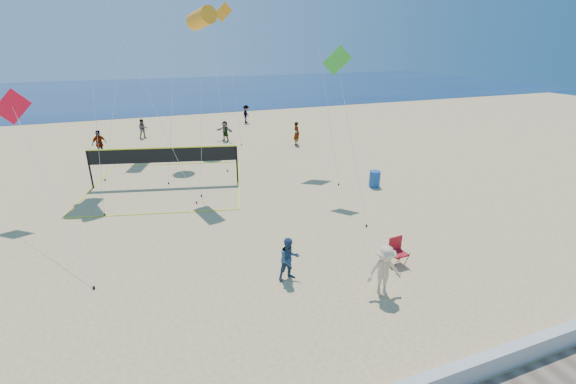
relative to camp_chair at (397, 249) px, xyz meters
name	(u,v)px	position (x,y,z in m)	size (l,w,h in m)	color
ground	(284,337)	(-5.24, -2.12, -0.60)	(120.00, 120.00, 0.00)	#D7B979
ocean	(156,91)	(-5.24, 59.88, -0.59)	(140.00, 50.00, 0.03)	#101D4C
bystander_a	(289,259)	(-4.08, 0.48, 0.19)	(0.77, 0.60, 1.58)	navy
bystander_b	(384,271)	(-1.54, -1.42, 0.29)	(1.15, 0.66, 1.77)	beige
far_person_0	(99,144)	(-11.24, 19.63, 0.37)	(1.14, 0.47, 1.94)	gray
far_person_1	(225,131)	(-1.85, 21.10, 0.24)	(1.56, 0.50, 1.68)	gray
far_person_2	(297,134)	(3.21, 17.77, 0.33)	(0.68, 0.45, 1.86)	gray
far_person_3	(143,129)	(-8.19, 24.63, 0.22)	(0.79, 0.62, 1.63)	gray
far_person_4	(246,114)	(1.82, 27.96, 0.29)	(1.15, 0.66, 1.79)	gray
camp_chair	(397,249)	(0.00, 0.00, 0.00)	(0.61, 0.74, 1.18)	#A2121B
trash_barrel	(375,179)	(3.78, 7.35, -0.14)	(0.61, 0.61, 0.92)	#164994
volleyball_net	(164,160)	(-7.30, 11.88, 0.91)	(10.07, 9.96, 2.23)	black
kite_2	(201,19)	(-4.83, 10.55, 8.20)	(1.59, 2.32, 9.36)	orange
kite_3	(16,115)	(-13.23, 9.53, 4.22)	(3.81, 7.90, 5.91)	red
kite_4	(339,70)	(1.20, 7.41, 5.85)	(1.33, 5.04, 7.61)	green
kite_9	(225,21)	(-1.11, 22.31, 8.65)	(1.49, 3.46, 10.66)	orange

